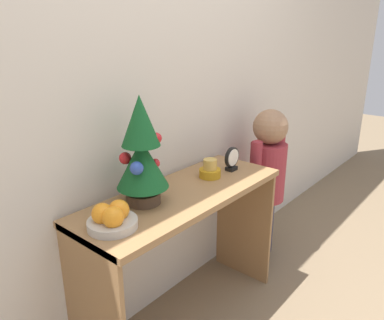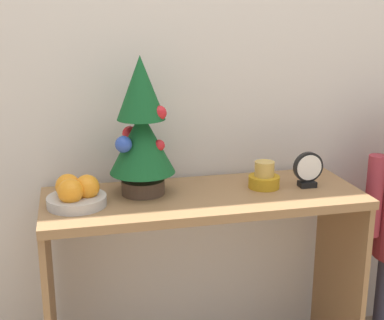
{
  "view_description": "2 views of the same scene",
  "coord_description": "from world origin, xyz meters",
  "px_view_note": "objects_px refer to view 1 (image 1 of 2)",
  "views": [
    {
      "loc": [
        -1.19,
        -0.85,
        1.42
      ],
      "look_at": [
        0.04,
        0.19,
        0.87
      ],
      "focal_mm": 35.0,
      "sensor_mm": 36.0,
      "label": 1
    },
    {
      "loc": [
        -0.43,
        -1.47,
        1.33
      ],
      "look_at": [
        -0.05,
        0.18,
        0.86
      ],
      "focal_mm": 50.0,
      "sensor_mm": 36.0,
      "label": 2
    }
  ],
  "objects_px": {
    "singing_bowl": "(210,170)",
    "desk_clock": "(232,159)",
    "fruit_bowl": "(112,218)",
    "mini_tree": "(142,152)",
    "child_figure": "(268,168)"
  },
  "relations": [
    {
      "from": "fruit_bowl",
      "to": "child_figure",
      "type": "xyz_separation_m",
      "value": [
        1.23,
        0.02,
        -0.15
      ]
    },
    {
      "from": "singing_bowl",
      "to": "desk_clock",
      "type": "xyz_separation_m",
      "value": [
        0.15,
        -0.03,
        0.03
      ]
    },
    {
      "from": "singing_bowl",
      "to": "child_figure",
      "type": "bearing_deg",
      "value": -1.67
    },
    {
      "from": "singing_bowl",
      "to": "desk_clock",
      "type": "distance_m",
      "value": 0.16
    },
    {
      "from": "fruit_bowl",
      "to": "singing_bowl",
      "type": "distance_m",
      "value": 0.65
    },
    {
      "from": "singing_bowl",
      "to": "desk_clock",
      "type": "height_order",
      "value": "desk_clock"
    },
    {
      "from": "singing_bowl",
      "to": "desk_clock",
      "type": "relative_size",
      "value": 0.87
    },
    {
      "from": "mini_tree",
      "to": "child_figure",
      "type": "bearing_deg",
      "value": -2.88
    },
    {
      "from": "mini_tree",
      "to": "desk_clock",
      "type": "relative_size",
      "value": 3.68
    },
    {
      "from": "mini_tree",
      "to": "fruit_bowl",
      "type": "distance_m",
      "value": 0.3
    },
    {
      "from": "mini_tree",
      "to": "desk_clock",
      "type": "bearing_deg",
      "value": -6.15
    },
    {
      "from": "mini_tree",
      "to": "desk_clock",
      "type": "distance_m",
      "value": 0.6
    },
    {
      "from": "fruit_bowl",
      "to": "singing_bowl",
      "type": "xyz_separation_m",
      "value": [
        0.65,
        0.04,
        -0.0
      ]
    },
    {
      "from": "desk_clock",
      "to": "child_figure",
      "type": "xyz_separation_m",
      "value": [
        0.42,
        0.01,
        -0.17
      ]
    },
    {
      "from": "child_figure",
      "to": "mini_tree",
      "type": "bearing_deg",
      "value": 177.12
    }
  ]
}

